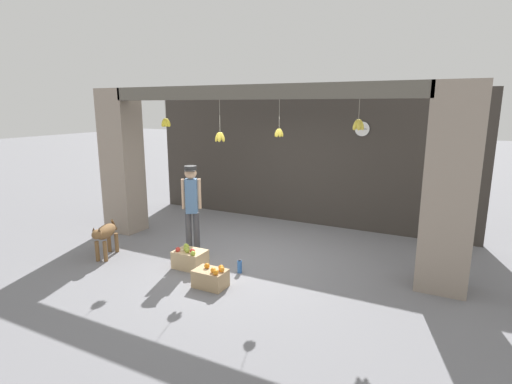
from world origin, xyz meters
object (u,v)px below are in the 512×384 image
Objects in this scene: wall_clock at (362,129)px; fruit_crate_apples at (190,258)px; water_bottle at (240,267)px; dog at (105,234)px; shopkeeper at (192,204)px; fruit_crate_oranges at (211,278)px.

fruit_crate_apples is at bearing -121.25° from wall_clock.
wall_clock reaches higher than water_bottle.
fruit_crate_apples is (1.61, 0.30, -0.28)m from dog.
dog is 0.51× the size of shopkeeper.
water_bottle is at bearing 78.36° from fruit_crate_oranges.
fruit_crate_oranges is 0.66m from water_bottle.
water_bottle is 3.94m from wall_clock.
fruit_crate_oranges is 1.51× the size of wall_clock.
dog is 2.64× the size of wall_clock.
wall_clock reaches higher than shopkeeper.
fruit_crate_oranges is at bearing 106.93° from shopkeeper.
shopkeeper reaches higher than water_bottle.
dog is 1.74× the size of fruit_crate_oranges.
wall_clock reaches higher than fruit_crate_oranges.
dog is 2.35m from fruit_crate_oranges.
wall_clock is at bearing -158.56° from shopkeeper.
dog is 1.66m from fruit_crate_apples.
dog reaches higher than fruit_crate_oranges.
dog reaches higher than water_bottle.
fruit_crate_oranges is (2.33, -0.16, -0.29)m from dog.
shopkeeper is at bearing 120.06° from fruit_crate_apples.
fruit_crate_apples is 1.61× the size of wall_clock.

